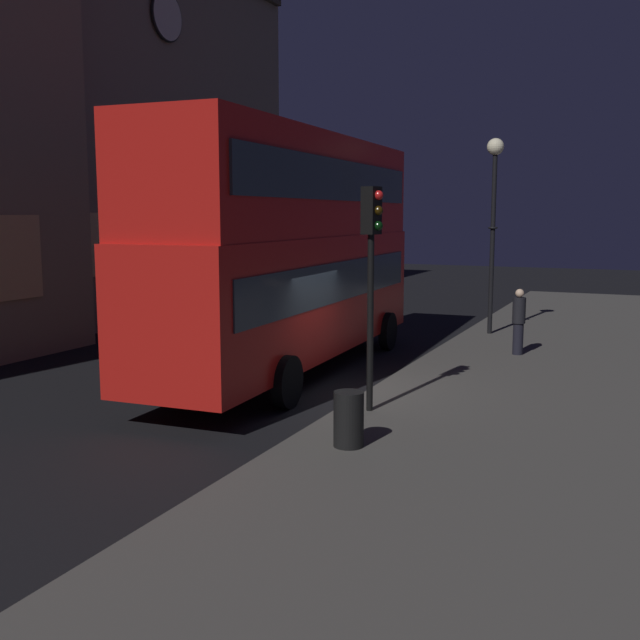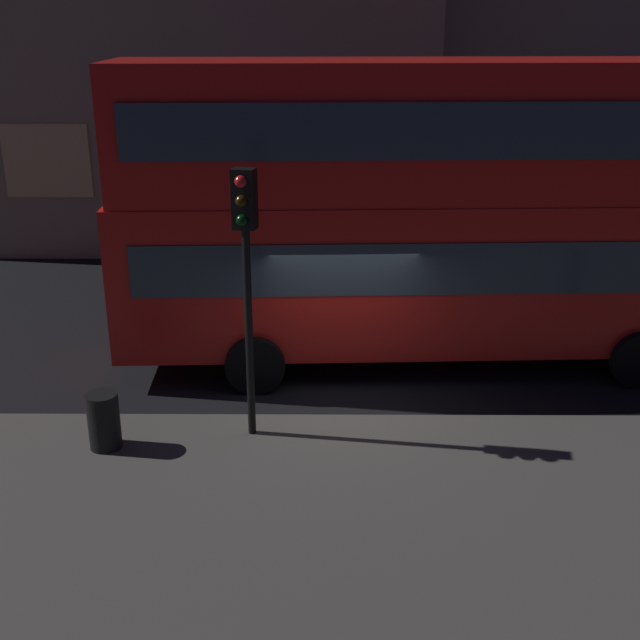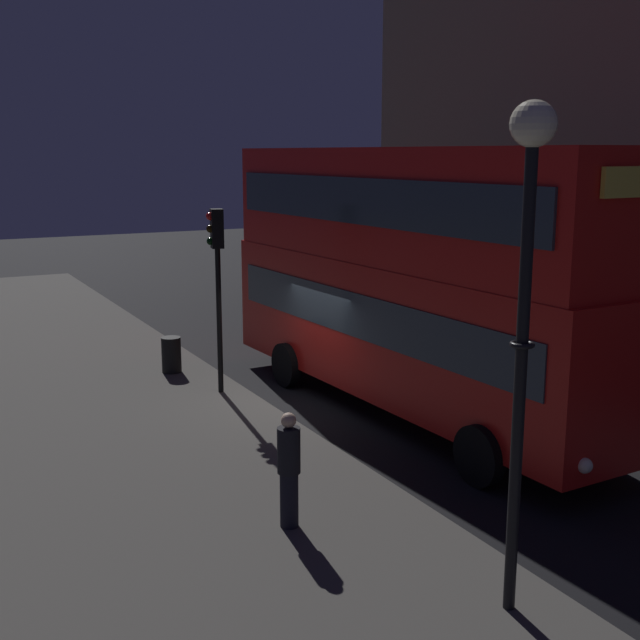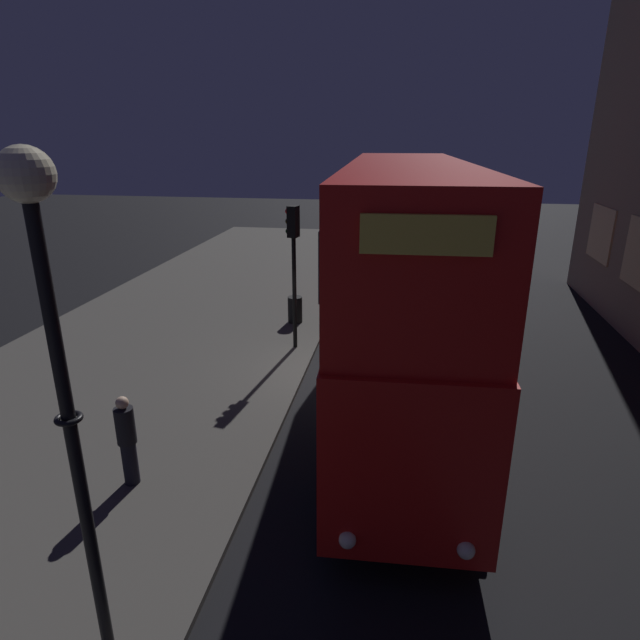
{
  "view_description": "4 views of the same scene",
  "coord_description": "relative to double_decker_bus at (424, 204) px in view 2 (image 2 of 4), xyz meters",
  "views": [
    {
      "loc": [
        -14.09,
        -6.05,
        3.74
      ],
      "look_at": [
        1.13,
        0.8,
        1.36
      ],
      "focal_mm": 41.73,
      "sensor_mm": 36.0,
      "label": 1
    },
    {
      "loc": [
        -0.32,
        -12.28,
        6.13
      ],
      "look_at": [
        -0.4,
        0.08,
        1.45
      ],
      "focal_mm": 44.47,
      "sensor_mm": 36.0,
      "label": 2
    },
    {
      "loc": [
        15.24,
        -7.66,
        5.42
      ],
      "look_at": [
        -0.77,
        0.8,
        1.69
      ],
      "focal_mm": 45.75,
      "sensor_mm": 36.0,
      "label": 3
    },
    {
      "loc": [
        12.77,
        1.69,
        6.03
      ],
      "look_at": [
        0.78,
        -0.27,
        1.79
      ],
      "focal_mm": 29.78,
      "sensor_mm": 36.0,
      "label": 4
    }
  ],
  "objects": [
    {
      "name": "ground_plane",
      "position": [
        -1.45,
        -1.68,
        -3.07
      ],
      "size": [
        80.0,
        80.0,
        0.0
      ],
      "primitive_type": "plane",
      "color": "black"
    },
    {
      "name": "sidewalk_slab",
      "position": [
        -1.45,
        -7.03,
        -3.01
      ],
      "size": [
        44.0,
        9.19,
        0.12
      ],
      "primitive_type": "cube",
      "color": "#4C4944",
      "rests_on": "ground"
    },
    {
      "name": "double_decker_bus",
      "position": [
        0.0,
        0.0,
        0.0
      ],
      "size": [
        11.25,
        3.07,
        5.52
      ],
      "rotation": [
        0.0,
        0.0,
        0.04
      ],
      "color": "red",
      "rests_on": "ground"
    },
    {
      "name": "traffic_light_near_kerb",
      "position": [
        -2.9,
        -3.06,
        -0.0
      ],
      "size": [
        0.37,
        0.39,
        4.11
      ],
      "rotation": [
        0.0,
        0.0,
        -0.2
      ],
      "color": "black",
      "rests_on": "sidewalk_slab"
    },
    {
      "name": "litter_bin",
      "position": [
        -5.06,
        -3.5,
        -2.52
      ],
      "size": [
        0.48,
        0.48,
        0.88
      ],
      "primitive_type": "cylinder",
      "color": "black",
      "rests_on": "sidewalk_slab"
    }
  ]
}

